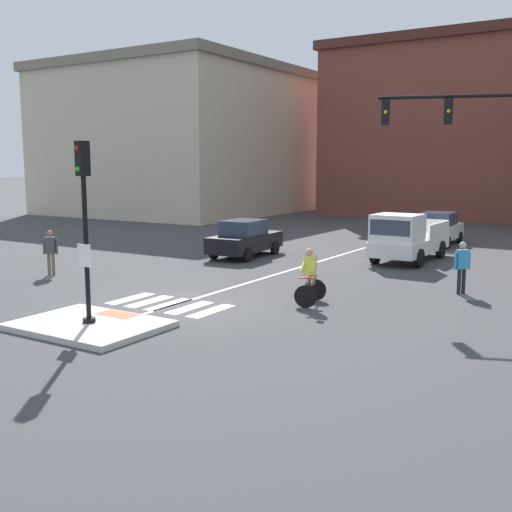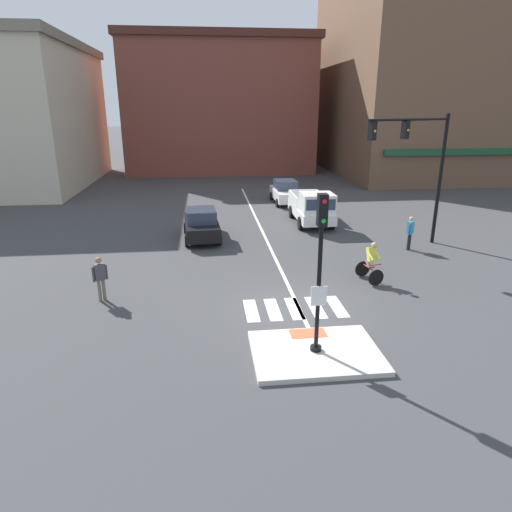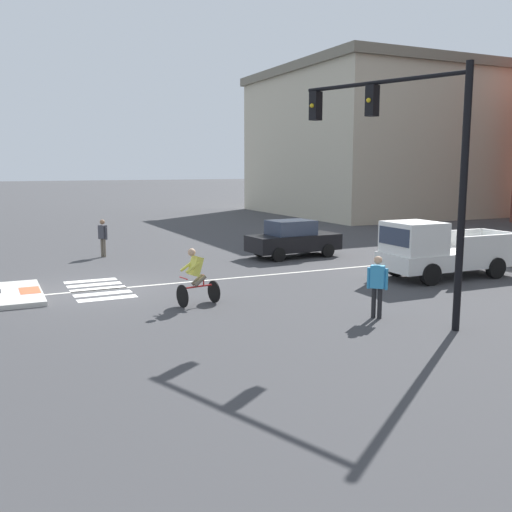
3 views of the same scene
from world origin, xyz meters
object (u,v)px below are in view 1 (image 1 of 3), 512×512
object	(u,v)px
cyclist	(310,275)
pedestrian_waiting_far_side	(462,263)
pickup_truck_white_eastbound_far	(406,239)
car_white_eastbound_distant	(438,229)
car_black_westbound_far	(245,239)
pedestrian_at_curb_left	(50,249)
signal_pole	(85,215)
traffic_light_mast	(483,152)

from	to	relation	value
cyclist	pedestrian_waiting_far_side	world-z (taller)	cyclist
pickup_truck_white_eastbound_far	cyclist	world-z (taller)	pickup_truck_white_eastbound_far
car_white_eastbound_distant	car_black_westbound_far	size ratio (longest dim) A/B	0.99
pedestrian_waiting_far_side	pedestrian_at_curb_left	bearing A→B (deg)	-161.51
signal_pole	car_white_eastbound_distant	size ratio (longest dim) A/B	1.08
traffic_light_mast	pedestrian_at_curb_left	bearing A→B (deg)	-159.94
cyclist	car_black_westbound_far	bearing A→B (deg)	134.33
signal_pole	traffic_light_mast	size ratio (longest dim) A/B	0.70
pedestrian_at_curb_left	car_black_westbound_far	bearing A→B (deg)	64.83
traffic_light_mast	pedestrian_waiting_far_side	distance (m)	3.52
car_white_eastbound_distant	signal_pole	bearing A→B (deg)	-97.71
signal_pole	pedestrian_at_curb_left	xyz separation A→B (m)	(-6.81, 4.54, -1.87)
traffic_light_mast	car_white_eastbound_distant	distance (m)	12.57
signal_pole	pedestrian_waiting_far_side	world-z (taller)	signal_pole
car_white_eastbound_distant	pedestrian_waiting_far_side	world-z (taller)	pedestrian_waiting_far_side
signal_pole	traffic_light_mast	world-z (taller)	traffic_light_mast
traffic_light_mast	cyclist	world-z (taller)	traffic_light_mast
cyclist	car_white_eastbound_distant	bearing A→B (deg)	92.48
car_white_eastbound_distant	pedestrian_waiting_far_side	xyz separation A→B (m)	(4.06, -11.75, 0.17)
traffic_light_mast	signal_pole	bearing A→B (deg)	-126.78
car_white_eastbound_distant	traffic_light_mast	bearing A→B (deg)	-68.55
traffic_light_mast	car_white_eastbound_distant	world-z (taller)	traffic_light_mast
pedestrian_waiting_far_side	signal_pole	bearing A→B (deg)	-127.06
car_white_eastbound_distant	cyclist	distance (m)	15.60
car_white_eastbound_distant	car_black_westbound_far	world-z (taller)	same
car_white_eastbound_distant	pedestrian_at_curb_left	xyz separation A→B (m)	(-9.63, -16.32, 0.17)
cyclist	pedestrian_waiting_far_side	xyz separation A→B (m)	(3.38, 3.84, 0.11)
pedestrian_at_curb_left	pedestrian_waiting_far_side	world-z (taller)	same
pedestrian_at_curb_left	pedestrian_waiting_far_side	bearing A→B (deg)	18.49
pickup_truck_white_eastbound_far	cyclist	size ratio (longest dim) A/B	3.05
pedestrian_waiting_far_side	pickup_truck_white_eastbound_far	bearing A→B (deg)	123.71
traffic_light_mast	cyclist	xyz separation A→B (m)	(-3.72, -4.39, -3.57)
car_black_westbound_far	signal_pole	bearing A→B (deg)	-75.15
pickup_truck_white_eastbound_far	pedestrian_waiting_far_side	bearing A→B (deg)	-56.29
pickup_truck_white_eastbound_far	pedestrian_waiting_far_side	world-z (taller)	pickup_truck_white_eastbound_far
car_black_westbound_far	pedestrian_at_curb_left	distance (m)	8.42
traffic_light_mast	pedestrian_waiting_far_side	world-z (taller)	traffic_light_mast
traffic_light_mast	car_white_eastbound_distant	bearing A→B (deg)	111.45
traffic_light_mast	pedestrian_waiting_far_side	bearing A→B (deg)	-121.96
pickup_truck_white_eastbound_far	pedestrian_waiting_far_side	size ratio (longest dim) A/B	3.07
signal_pole	traffic_light_mast	xyz separation A→B (m)	(7.23, 9.66, 1.59)
cyclist	pedestrian_at_curb_left	xyz separation A→B (m)	(-10.31, -0.73, 0.11)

